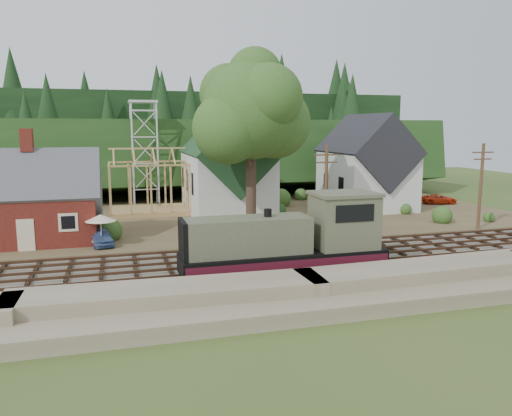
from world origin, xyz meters
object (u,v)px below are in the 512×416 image
object	(u,v)px
car_red	(439,199)
patio_set	(101,219)
locomotive	(291,242)
car_blue	(101,237)

from	to	relation	value
car_red	patio_set	bearing A→B (deg)	119.59
locomotive	patio_set	world-z (taller)	locomotive
car_blue	patio_set	distance (m)	1.65
locomotive	car_red	world-z (taller)	locomotive
patio_set	locomotive	bearing A→B (deg)	-41.24
locomotive	car_blue	bearing A→B (deg)	137.11
car_blue	patio_set	world-z (taller)	patio_set
patio_set	car_red	bearing A→B (deg)	17.08
locomotive	car_blue	world-z (taller)	locomotive
locomotive	car_blue	size ratio (longest dim) A/B	3.39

